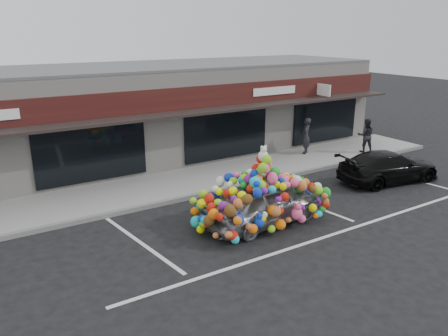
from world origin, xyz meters
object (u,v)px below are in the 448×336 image
toy_car (263,199)px  pedestrian_b (366,135)px  black_sedan (389,167)px  pedestrian_a (306,136)px

toy_car → pedestrian_b: 9.74m
toy_car → pedestrian_b: size_ratio=2.67×
black_sedan → pedestrian_a: pedestrian_a is taller
black_sedan → pedestrian_a: 4.53m
toy_car → black_sedan: (6.68, 0.57, -0.21)m
pedestrian_b → black_sedan: bearing=92.5°
toy_car → pedestrian_a: size_ratio=2.53×
black_sedan → pedestrian_b: 3.95m
pedestrian_a → pedestrian_b: (2.66, -1.31, -0.05)m
pedestrian_a → black_sedan: bearing=55.1°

